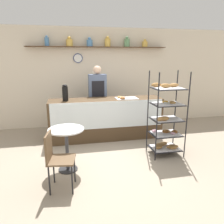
{
  "coord_description": "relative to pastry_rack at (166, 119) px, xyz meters",
  "views": [
    {
      "loc": [
        -0.9,
        -3.89,
        1.94
      ],
      "look_at": [
        0.0,
        0.37,
        0.82
      ],
      "focal_mm": 35.0,
      "sensor_mm": 36.0,
      "label": 1
    }
  ],
  "objects": [
    {
      "name": "person_worker",
      "position": [
        -1.12,
        1.64,
        0.19
      ],
      "size": [
        0.44,
        0.23,
        1.71
      ],
      "color": "#282833",
      "rests_on": "ground_plane"
    },
    {
      "name": "cafe_chair",
      "position": [
        -2.1,
        -0.8,
        -0.2
      ],
      "size": [
        0.43,
        0.43,
        0.88
      ],
      "rotation": [
        0.0,
        0.0,
        7.71
      ],
      "color": "black",
      "rests_on": "ground_plane"
    },
    {
      "name": "pastry_rack",
      "position": [
        0.0,
        0.0,
        0.0
      ],
      "size": [
        0.63,
        0.49,
        1.67
      ],
      "color": "black",
      "rests_on": "ground_plane"
    },
    {
      "name": "back_wall",
      "position": [
        -1.0,
        2.33,
        0.63
      ],
      "size": [
        10.0,
        0.3,
        2.7
      ],
      "color": "beige",
      "rests_on": "ground_plane"
    },
    {
      "name": "coffee_carafe",
      "position": [
        -1.93,
        1.09,
        0.4
      ],
      "size": [
        0.13,
        0.13,
        0.37
      ],
      "color": "black",
      "rests_on": "display_counter"
    },
    {
      "name": "ground_plane",
      "position": [
        -1.0,
        0.07,
        -0.74
      ],
      "size": [
        14.0,
        14.0,
        0.0
      ],
      "primitive_type": "plane",
      "color": "gray"
    },
    {
      "name": "display_counter",
      "position": [
        -1.0,
        1.13,
        -0.26
      ],
      "size": [
        2.66,
        0.61,
        0.97
      ],
      "color": "#4C3823",
      "rests_on": "ground_plane"
    },
    {
      "name": "cafe_table",
      "position": [
        -1.94,
        -0.27,
        -0.18
      ],
      "size": [
        0.6,
        0.6,
        0.76
      ],
      "color": "#262628",
      "rests_on": "ground_plane"
    },
    {
      "name": "donut_tray_counter",
      "position": [
        -0.57,
        1.08,
        0.24
      ],
      "size": [
        0.51,
        0.35,
        0.05
      ],
      "color": "silver",
      "rests_on": "display_counter"
    }
  ]
}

